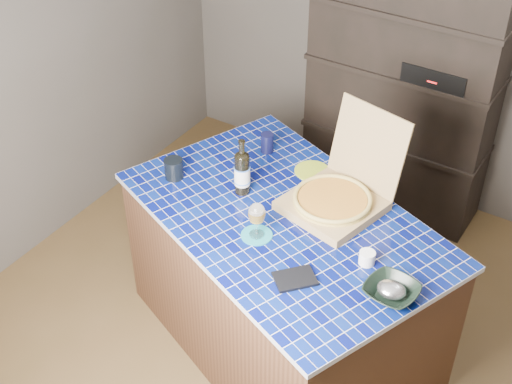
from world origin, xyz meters
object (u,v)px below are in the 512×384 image
Objects in this scene: wine_glass at (257,214)px; dvd_case at (295,279)px; kitchen_island at (283,282)px; mead_bottle at (242,172)px; bowl at (391,291)px; pizza_box at (336,197)px.

wine_glass is 0.37m from dvd_case.
dvd_case is at bearing -32.02° from kitchen_island.
mead_bottle reaches higher than kitchen_island.
wine_glass is at bearing -80.17° from kitchen_island.
kitchen_island is 0.64m from dvd_case.
dvd_case is 0.43m from bowl.
dvd_case reaches higher than kitchen_island.
wine_glass is at bearing 177.97° from bowl.
pizza_box is (0.17, 0.20, 0.52)m from kitchen_island.
bowl reaches higher than kitchen_island.
dvd_case is at bearing -67.91° from pizza_box.
mead_bottle is 1.69× the size of wine_glass.
mead_bottle is at bearing -149.57° from pizza_box.
dvd_case is (0.31, -0.16, -0.13)m from wine_glass.
wine_glass is at bearing -45.56° from mead_bottle.
kitchen_island is at bearing 78.06° from wine_glass.
dvd_case is at bearing -36.97° from mead_bottle.
kitchen_island is 10.46× the size of dvd_case.
kitchen_island is 3.17× the size of pizza_box.
pizza_box is at bearing 17.28° from mead_bottle.
bowl is (0.71, -0.03, -0.10)m from wine_glass.
wine_glass reaches higher than bowl.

